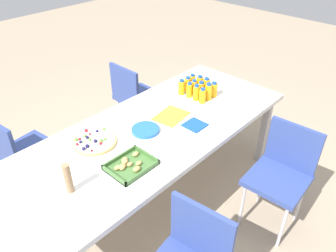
% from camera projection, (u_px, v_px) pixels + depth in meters
% --- Properties ---
extents(ground_plane, '(12.00, 12.00, 0.00)m').
position_uv_depth(ground_plane, '(150.00, 202.00, 2.80)').
color(ground_plane, tan).
extents(party_table, '(2.41, 0.93, 0.73)m').
position_uv_depth(party_table, '(147.00, 138.00, 2.43)').
color(party_table, white).
rests_on(party_table, ground_plane).
extents(chair_near_right, '(0.44, 0.44, 0.83)m').
position_uv_depth(chair_near_right, '(20.00, 151.00, 2.58)').
color(chair_near_right, '#33478C').
rests_on(chair_near_right, ground_plane).
extents(chair_far_left, '(0.42, 0.42, 0.83)m').
position_uv_depth(chair_far_left, '(282.00, 170.00, 2.39)').
color(chair_far_left, '#33478C').
rests_on(chair_far_left, ground_plane).
extents(chair_near_left, '(0.40, 0.40, 0.83)m').
position_uv_depth(chair_near_left, '(134.00, 95.00, 3.33)').
color(chair_near_left, '#33478C').
rests_on(chair_near_left, ground_plane).
extents(juice_bottle_0, '(0.06, 0.06, 0.13)m').
position_uv_depth(juice_bottle_0, '(192.00, 82.00, 2.93)').
color(juice_bottle_0, '#FAAE14').
rests_on(juice_bottle_0, party_table).
extents(juice_bottle_1, '(0.06, 0.06, 0.13)m').
position_uv_depth(juice_bottle_1, '(188.00, 84.00, 2.89)').
color(juice_bottle_1, '#F9AC14').
rests_on(juice_bottle_1, party_table).
extents(juice_bottle_2, '(0.06, 0.06, 0.14)m').
position_uv_depth(juice_bottle_2, '(182.00, 87.00, 2.84)').
color(juice_bottle_2, '#FAAC14').
rests_on(juice_bottle_2, party_table).
extents(juice_bottle_3, '(0.06, 0.06, 0.15)m').
position_uv_depth(juice_bottle_3, '(200.00, 84.00, 2.88)').
color(juice_bottle_3, '#F9AD14').
rests_on(juice_bottle_3, party_table).
extents(juice_bottle_4, '(0.05, 0.05, 0.13)m').
position_uv_depth(juice_bottle_4, '(194.00, 87.00, 2.84)').
color(juice_bottle_4, '#FAAC14').
rests_on(juice_bottle_4, party_table).
extents(juice_bottle_5, '(0.05, 0.05, 0.13)m').
position_uv_depth(juice_bottle_5, '(189.00, 90.00, 2.80)').
color(juice_bottle_5, '#FAAE14').
rests_on(juice_bottle_5, party_table).
extents(juice_bottle_6, '(0.06, 0.06, 0.15)m').
position_uv_depth(juice_bottle_6, '(206.00, 86.00, 2.84)').
color(juice_bottle_6, '#F9AD14').
rests_on(juice_bottle_6, party_table).
extents(juice_bottle_7, '(0.06, 0.06, 0.14)m').
position_uv_depth(juice_bottle_7, '(201.00, 90.00, 2.80)').
color(juice_bottle_7, '#F9AC14').
rests_on(juice_bottle_7, party_table).
extents(juice_bottle_8, '(0.06, 0.06, 0.14)m').
position_uv_depth(juice_bottle_8, '(196.00, 93.00, 2.75)').
color(juice_bottle_8, '#FAAE14').
rests_on(juice_bottle_8, party_table).
extents(juice_bottle_9, '(0.06, 0.06, 0.13)m').
position_uv_depth(juice_bottle_9, '(214.00, 90.00, 2.81)').
color(juice_bottle_9, '#F9AE14').
rests_on(juice_bottle_9, party_table).
extents(juice_bottle_10, '(0.06, 0.06, 0.15)m').
position_uv_depth(juice_bottle_10, '(208.00, 92.00, 2.76)').
color(juice_bottle_10, '#F9AE14').
rests_on(juice_bottle_10, party_table).
extents(juice_bottle_11, '(0.06, 0.06, 0.13)m').
position_uv_depth(juice_bottle_11, '(202.00, 96.00, 2.71)').
color(juice_bottle_11, '#F9AD14').
rests_on(juice_bottle_11, party_table).
extents(fruit_pizza, '(0.30, 0.30, 0.05)m').
position_uv_depth(fruit_pizza, '(94.00, 142.00, 2.28)').
color(fruit_pizza, tan).
rests_on(fruit_pizza, party_table).
extents(snack_tray, '(0.29, 0.23, 0.04)m').
position_uv_depth(snack_tray, '(130.00, 165.00, 2.08)').
color(snack_tray, '#477238').
rests_on(snack_tray, party_table).
extents(plate_stack, '(0.20, 0.20, 0.02)m').
position_uv_depth(plate_stack, '(145.00, 130.00, 2.40)').
color(plate_stack, blue).
rests_on(plate_stack, party_table).
extents(napkin_stack, '(0.15, 0.15, 0.01)m').
position_uv_depth(napkin_stack, '(195.00, 125.00, 2.46)').
color(napkin_stack, '#194CA5').
rests_on(napkin_stack, party_table).
extents(cardboard_tube, '(0.04, 0.04, 0.20)m').
position_uv_depth(cardboard_tube, '(68.00, 178.00, 1.85)').
color(cardboard_tube, '#9E7A56').
rests_on(cardboard_tube, party_table).
extents(paper_folder, '(0.29, 0.23, 0.01)m').
position_uv_depth(paper_folder, '(171.00, 116.00, 2.57)').
color(paper_folder, yellow).
rests_on(paper_folder, party_table).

